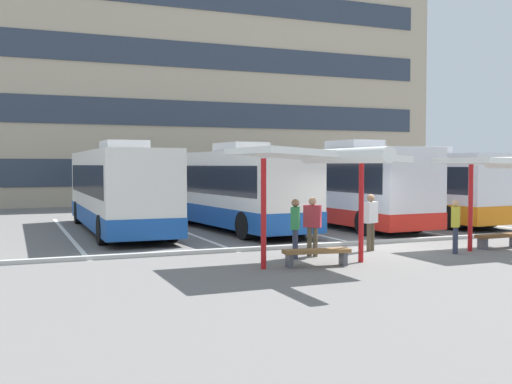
{
  "coord_description": "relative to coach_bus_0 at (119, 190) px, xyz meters",
  "views": [
    {
      "loc": [
        -10.81,
        -16.56,
        2.64
      ],
      "look_at": [
        -2.94,
        2.81,
        1.71
      ],
      "focal_mm": 42.9,
      "sensor_mm": 36.0,
      "label": 1
    }
  ],
  "objects": [
    {
      "name": "ground_plane",
      "position": [
        6.77,
        -7.88,
        -1.65
      ],
      "size": [
        160.0,
        160.0,
        0.0
      ],
      "primitive_type": "plane",
      "color": "slate"
    },
    {
      "name": "terminal_building",
      "position": [
        6.79,
        22.23,
        8.17
      ],
      "size": [
        39.66,
        13.88,
        22.38
      ],
      "color": "tan",
      "rests_on": "ground"
    },
    {
      "name": "coach_bus_0",
      "position": [
        0.0,
        0.0,
        0.0
      ],
      "size": [
        2.69,
        11.14,
        3.54
      ],
      "color": "silver",
      "rests_on": "ground"
    },
    {
      "name": "coach_bus_1",
      "position": [
        4.4,
        -0.3,
        -0.02
      ],
      "size": [
        3.54,
        11.53,
        3.52
      ],
      "color": "silver",
      "rests_on": "ground"
    },
    {
      "name": "coach_bus_2",
      "position": [
        9.25,
        -1.03,
        0.07
      ],
      "size": [
        3.17,
        11.05,
        3.66
      ],
      "color": "silver",
      "rests_on": "ground"
    },
    {
      "name": "coach_bus_3",
      "position": [
        13.32,
        -0.02,
        -0.05
      ],
      "size": [
        3.55,
        12.13,
        3.47
      ],
      "color": "silver",
      "rests_on": "ground"
    },
    {
      "name": "lane_stripe_0",
      "position": [
        -1.99,
        -0.28,
        -1.64
      ],
      "size": [
        0.16,
        14.0,
        0.01
      ],
      "primitive_type": "cube",
      "color": "white",
      "rests_on": "ground"
    },
    {
      "name": "lane_stripe_1",
      "position": [
        2.39,
        -0.28,
        -1.64
      ],
      "size": [
        0.16,
        14.0,
        0.01
      ],
      "primitive_type": "cube",
      "color": "white",
      "rests_on": "ground"
    },
    {
      "name": "lane_stripe_2",
      "position": [
        6.77,
        -0.28,
        -1.64
      ],
      "size": [
        0.16,
        14.0,
        0.01
      ],
      "primitive_type": "cube",
      "color": "white",
      "rests_on": "ground"
    },
    {
      "name": "lane_stripe_3",
      "position": [
        11.15,
        -0.28,
        -1.64
      ],
      "size": [
        0.16,
        14.0,
        0.01
      ],
      "primitive_type": "cube",
      "color": "white",
      "rests_on": "ground"
    },
    {
      "name": "lane_stripe_4",
      "position": [
        15.53,
        -0.28,
        -1.64
      ],
      "size": [
        0.16,
        14.0,
        0.01
      ],
      "primitive_type": "cube",
      "color": "white",
      "rests_on": "ground"
    },
    {
      "name": "waiting_shelter_0",
      "position": [
        3.37,
        -10.51,
        1.18
      ],
      "size": [
        3.87,
        5.01,
        3.08
      ],
      "color": "red",
      "rests_on": "ground"
    },
    {
      "name": "bench_0",
      "position": [
        3.37,
        -10.39,
        -1.31
      ],
      "size": [
        1.82,
        0.66,
        0.45
      ],
      "color": "brown",
      "rests_on": "ground"
    },
    {
      "name": "waiting_shelter_1",
      "position": [
        10.37,
        -9.92,
        1.02
      ],
      "size": [
        3.66,
        4.22,
        2.89
      ],
      "color": "red",
      "rests_on": "ground"
    },
    {
      "name": "bench_1",
      "position": [
        10.37,
        -9.46,
        -1.31
      ],
      "size": [
        1.71,
        0.52,
        0.45
      ],
      "color": "brown",
      "rests_on": "ground"
    },
    {
      "name": "platform_kerb",
      "position": [
        6.77,
        -7.07,
        -1.59
      ],
      "size": [
        44.0,
        0.24,
        0.12
      ],
      "primitive_type": "cube",
      "color": "#ADADA8",
      "rests_on": "ground"
    },
    {
      "name": "waiting_passenger_0",
      "position": [
        3.44,
        -8.97,
        -0.67
      ],
      "size": [
        0.44,
        0.53,
        1.68
      ],
      "color": "#33384C",
      "rests_on": "ground"
    },
    {
      "name": "waiting_passenger_1",
      "position": [
        8.27,
        -9.9,
        -0.71
      ],
      "size": [
        0.49,
        0.49,
        1.62
      ],
      "color": "#33384C",
      "rests_on": "ground"
    },
    {
      "name": "waiting_passenger_2",
      "position": [
        6.23,
        -8.48,
        -0.62
      ],
      "size": [
        0.55,
        0.42,
        1.75
      ],
      "color": "brown",
      "rests_on": "ground"
    },
    {
      "name": "waiting_passenger_3",
      "position": [
        4.05,
        -8.82,
        -0.65
      ],
      "size": [
        0.52,
        0.49,
        1.72
      ],
      "color": "brown",
      "rests_on": "ground"
    }
  ]
}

